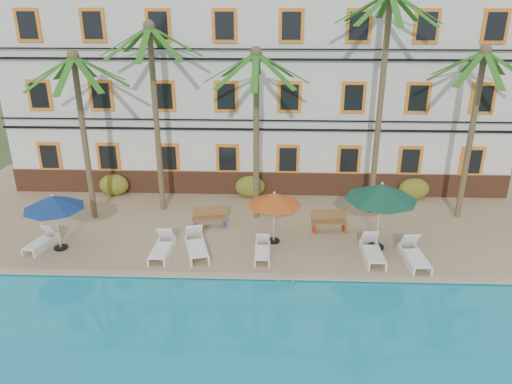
{
  "coord_description": "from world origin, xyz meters",
  "views": [
    {
      "loc": [
        0.79,
        -16.55,
        10.08
      ],
      "look_at": [
        0.06,
        3.0,
        2.0
      ],
      "focal_mm": 35.0,
      "sensor_mm": 36.0,
      "label": 1
    }
  ],
  "objects_px": {
    "palm_c": "(256,112)",
    "umbrella_red": "(274,199)",
    "palm_b": "(154,95)",
    "lounger_b": "(162,247)",
    "lounger_f": "(414,255)",
    "lounger_e": "(372,251)",
    "lounger_a": "(42,241)",
    "bench_right": "(329,221)",
    "bench_left": "(209,217)",
    "umbrella_blue": "(53,203)",
    "pool_ladder": "(286,279)",
    "umbrella_green": "(381,192)",
    "palm_d": "(383,78)",
    "palm_e": "(475,110)",
    "lounger_d": "(262,250)",
    "palm_a": "(81,114)",
    "lounger_c": "(196,245)"
  },
  "relations": [
    {
      "from": "umbrella_blue",
      "to": "lounger_e",
      "type": "bearing_deg",
      "value": -1.29
    },
    {
      "from": "palm_e",
      "to": "pool_ladder",
      "type": "bearing_deg",
      "value": -144.83
    },
    {
      "from": "palm_b",
      "to": "pool_ladder",
      "type": "distance_m",
      "value": 9.92
    },
    {
      "from": "lounger_b",
      "to": "lounger_d",
      "type": "height_order",
      "value": "lounger_b"
    },
    {
      "from": "lounger_a",
      "to": "lounger_f",
      "type": "distance_m",
      "value": 14.81
    },
    {
      "from": "palm_a",
      "to": "umbrella_green",
      "type": "xyz_separation_m",
      "value": [
        12.4,
        -2.5,
        -2.39
      ]
    },
    {
      "from": "umbrella_blue",
      "to": "bench_left",
      "type": "relative_size",
      "value": 1.53
    },
    {
      "from": "palm_c",
      "to": "palm_e",
      "type": "bearing_deg",
      "value": 2.89
    },
    {
      "from": "lounger_e",
      "to": "bench_right",
      "type": "height_order",
      "value": "lounger_e"
    },
    {
      "from": "pool_ladder",
      "to": "palm_b",
      "type": "bearing_deg",
      "value": 133.92
    },
    {
      "from": "palm_e",
      "to": "lounger_e",
      "type": "xyz_separation_m",
      "value": [
        -4.63,
        -3.99,
        -4.66
      ]
    },
    {
      "from": "umbrella_blue",
      "to": "lounger_b",
      "type": "relative_size",
      "value": 1.22
    },
    {
      "from": "palm_a",
      "to": "palm_c",
      "type": "distance_m",
      "value": 7.44
    },
    {
      "from": "umbrella_red",
      "to": "lounger_f",
      "type": "bearing_deg",
      "value": -15.29
    },
    {
      "from": "umbrella_blue",
      "to": "umbrella_red",
      "type": "xyz_separation_m",
      "value": [
        8.62,
        0.91,
        -0.11
      ]
    },
    {
      "from": "lounger_e",
      "to": "lounger_f",
      "type": "distance_m",
      "value": 1.56
    },
    {
      "from": "lounger_c",
      "to": "palm_d",
      "type": "bearing_deg",
      "value": 28.86
    },
    {
      "from": "umbrella_green",
      "to": "palm_c",
      "type": "bearing_deg",
      "value": 151.42
    },
    {
      "from": "lounger_f",
      "to": "bench_left",
      "type": "xyz_separation_m",
      "value": [
        -8.22,
        2.76,
        0.16
      ]
    },
    {
      "from": "umbrella_red",
      "to": "lounger_b",
      "type": "xyz_separation_m",
      "value": [
        -4.39,
        -1.21,
        -1.63
      ]
    },
    {
      "from": "palm_c",
      "to": "umbrella_blue",
      "type": "xyz_separation_m",
      "value": [
        -7.8,
        -3.24,
        -2.89
      ]
    },
    {
      "from": "umbrella_blue",
      "to": "bench_left",
      "type": "bearing_deg",
      "value": 20.84
    },
    {
      "from": "palm_e",
      "to": "lounger_b",
      "type": "relative_size",
      "value": 3.93
    },
    {
      "from": "palm_c",
      "to": "lounger_c",
      "type": "distance_m",
      "value": 6.13
    },
    {
      "from": "palm_a",
      "to": "umbrella_red",
      "type": "bearing_deg",
      "value": -14.45
    },
    {
      "from": "bench_left",
      "to": "palm_e",
      "type": "bearing_deg",
      "value": 7.62
    },
    {
      "from": "lounger_f",
      "to": "bench_left",
      "type": "height_order",
      "value": "lounger_f"
    },
    {
      "from": "umbrella_blue",
      "to": "lounger_f",
      "type": "distance_m",
      "value": 14.11
    },
    {
      "from": "lounger_a",
      "to": "bench_right",
      "type": "xyz_separation_m",
      "value": [
        11.81,
        1.91,
        0.22
      ]
    },
    {
      "from": "palm_c",
      "to": "umbrella_red",
      "type": "height_order",
      "value": "palm_c"
    },
    {
      "from": "lounger_d",
      "to": "lounger_e",
      "type": "distance_m",
      "value": 4.28
    },
    {
      "from": "umbrella_blue",
      "to": "lounger_e",
      "type": "height_order",
      "value": "umbrella_blue"
    },
    {
      "from": "palm_b",
      "to": "umbrella_blue",
      "type": "xyz_separation_m",
      "value": [
        -3.33,
        -4.02,
        -3.43
      ]
    },
    {
      "from": "palm_b",
      "to": "lounger_f",
      "type": "height_order",
      "value": "palm_b"
    },
    {
      "from": "palm_d",
      "to": "umbrella_red",
      "type": "height_order",
      "value": "palm_d"
    },
    {
      "from": "umbrella_green",
      "to": "pool_ladder",
      "type": "distance_m",
      "value": 5.08
    },
    {
      "from": "palm_b",
      "to": "lounger_f",
      "type": "relative_size",
      "value": 4.15
    },
    {
      "from": "umbrella_green",
      "to": "lounger_e",
      "type": "relative_size",
      "value": 1.44
    },
    {
      "from": "umbrella_red",
      "to": "bench_left",
      "type": "bearing_deg",
      "value": 155.6
    },
    {
      "from": "palm_e",
      "to": "bench_left",
      "type": "xyz_separation_m",
      "value": [
        -11.32,
        -1.51,
        -4.49
      ]
    },
    {
      "from": "palm_c",
      "to": "umbrella_red",
      "type": "xyz_separation_m",
      "value": [
        0.81,
        -2.33,
        -3.0
      ]
    },
    {
      "from": "palm_b",
      "to": "lounger_b",
      "type": "height_order",
      "value": "palm_b"
    },
    {
      "from": "palm_c",
      "to": "umbrella_blue",
      "type": "relative_size",
      "value": 3.19
    },
    {
      "from": "palm_b",
      "to": "bench_left",
      "type": "xyz_separation_m",
      "value": [
        2.45,
        -1.82,
        -5.0
      ]
    },
    {
      "from": "palm_c",
      "to": "palm_d",
      "type": "relative_size",
      "value": 0.77
    },
    {
      "from": "palm_e",
      "to": "lounger_f",
      "type": "relative_size",
      "value": 3.72
    },
    {
      "from": "lounger_f",
      "to": "lounger_e",
      "type": "bearing_deg",
      "value": 169.77
    },
    {
      "from": "palm_d",
      "to": "lounger_a",
      "type": "height_order",
      "value": "palm_d"
    },
    {
      "from": "bench_right",
      "to": "pool_ladder",
      "type": "distance_m",
      "value": 4.43
    },
    {
      "from": "lounger_f",
      "to": "bench_right",
      "type": "height_order",
      "value": "lounger_f"
    }
  ]
}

